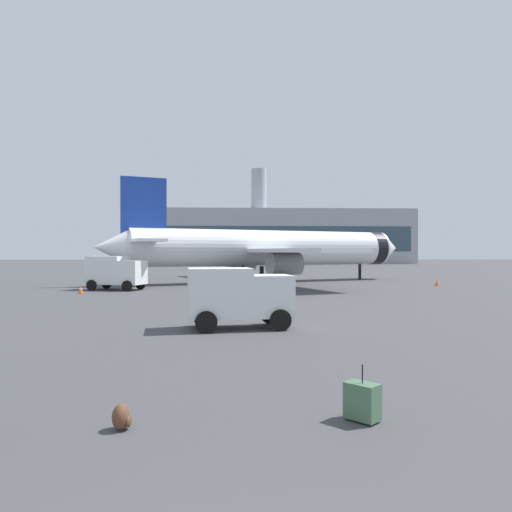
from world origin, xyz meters
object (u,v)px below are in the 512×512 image
Objects in this scene: service_truck at (116,271)px; traveller_backpack at (122,417)px; airplane_at_gate at (267,248)px; cargo_van at (238,295)px; safety_cone_far at (131,282)px; safety_cone_mid at (437,282)px; rolling_suitcase at (362,401)px; safety_cone_near at (81,290)px.

service_truck reaches higher than traveller_backpack.
airplane_at_gate is 7.42× the size of cargo_van.
service_truck is 24.07m from cargo_van.
safety_cone_mid is at bearing -2.32° from safety_cone_far.
cargo_van is (-3.42, -32.01, -2.21)m from airplane_at_gate.
airplane_at_gate is at bearing 82.61° from traveller_backpack.
safety_cone_mid is 43.13m from traveller_backpack.
service_truck is at bearing 103.44° from traveller_backpack.
rolling_suitcase is at bearing -114.73° from safety_cone_mid.
cargo_van is at bearing 79.18° from traveller_backpack.
service_truck reaches higher than cargo_van.
service_truck is 4.31m from safety_cone_near.
safety_cone_far reaches higher than traveller_backpack.
safety_cone_mid is 1.37× the size of traveller_backpack.
safety_cone_far is 39.28m from traveller_backpack.
airplane_at_gate reaches higher than rolling_suitcase.
service_truck is 29.94m from safety_cone_mid.
airplane_at_gate is 71.54× the size of traveller_backpack.
safety_cone_far is (-29.43, 1.19, 0.06)m from safety_cone_mid.
cargo_van reaches higher than safety_cone_far.
rolling_suitcase is at bearing -69.31° from service_truck.
safety_cone_far is 1.63× the size of traveller_backpack.
airplane_at_gate is at bearing 22.12° from safety_cone_far.
airplane_at_gate is at bearing 157.27° from safety_cone_mid.
safety_cone_near is at bearing 115.93° from rolling_suitcase.
cargo_van reaches higher than safety_cone_mid.
cargo_van is at bearing -69.21° from safety_cone_far.
airplane_at_gate is at bearing 83.90° from cargo_van.
service_truck is at bearing 110.69° from rolling_suitcase.
safety_cone_near is at bearing -138.23° from airplane_at_gate.
rolling_suitcase is at bearing 3.29° from traveller_backpack.
rolling_suitcase is 4.59m from traveller_backpack.
service_truck is 4.77× the size of rolling_suitcase.
airplane_at_gate is 52.33× the size of safety_cone_mid.
safety_cone_mid is at bearing 12.98° from safety_cone_near.
traveller_backpack is at bearing -100.82° from cargo_van.
cargo_van is 21.83m from safety_cone_near.
traveller_backpack is at bearing -76.56° from service_truck.
rolling_suitcase reaches higher than safety_cone_mid.
safety_cone_mid is 29.45m from safety_cone_far.
safety_cone_far is 0.71× the size of rolling_suitcase.
airplane_at_gate is 14.92m from safety_cone_far.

